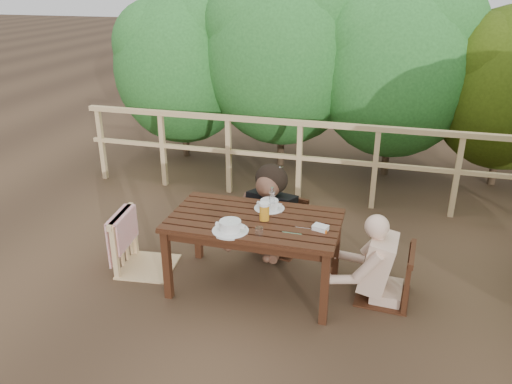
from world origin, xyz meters
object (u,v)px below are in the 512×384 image
(chair_far, at_px, (279,205))
(beer_glass, at_px, (264,212))
(tumbler, at_px, (259,232))
(chair_left, at_px, (144,219))
(diner_right, at_px, (393,233))
(soup_far, at_px, (269,205))
(soup_near, at_px, (230,226))
(bottle, at_px, (272,200))
(butter_tub, at_px, (320,228))
(table, at_px, (254,254))
(woman, at_px, (280,181))
(chair_right, at_px, (388,250))

(chair_far, xyz_separation_m, beer_glass, (0.05, -0.76, 0.28))
(tumbler, bearing_deg, chair_left, 165.27)
(diner_right, xyz_separation_m, soup_far, (-1.07, 0.08, 0.08))
(soup_near, xyz_separation_m, tumbler, (0.24, -0.01, -0.01))
(bottle, distance_m, butter_tub, 0.53)
(chair_left, relative_size, tumbler, 13.66)
(chair_left, height_order, soup_far, chair_left)
(table, relative_size, bottle, 6.10)
(chair_left, distance_m, diner_right, 2.21)
(chair_far, xyz_separation_m, woman, (0.00, 0.02, 0.25))
(soup_near, xyz_separation_m, butter_tub, (0.69, 0.20, -0.02))
(woman, height_order, beer_glass, woman)
(chair_left, xyz_separation_m, butter_tub, (1.63, -0.10, 0.17))
(chair_far, xyz_separation_m, chair_right, (1.07, -0.61, -0.01))
(bottle, bearing_deg, soup_near, -117.68)
(table, distance_m, soup_far, 0.45)
(woman, bearing_deg, butter_tub, 135.50)
(chair_far, relative_size, chair_right, 1.02)
(bottle, bearing_deg, soup_far, 124.50)
(chair_far, xyz_separation_m, butter_tub, (0.53, -0.82, 0.22))
(soup_near, xyz_separation_m, bottle, (0.23, 0.45, 0.07))
(chair_far, height_order, tumbler, chair_far)
(chair_right, xyz_separation_m, diner_right, (0.03, 0.00, 0.17))
(chair_right, bearing_deg, table, -78.73)
(chair_far, relative_size, soup_far, 3.49)
(soup_far, distance_m, butter_tub, 0.58)
(diner_right, height_order, butter_tub, diner_right)
(beer_glass, xyz_separation_m, butter_tub, (0.48, -0.06, -0.06))
(tumbler, bearing_deg, beer_glass, 96.13)
(chair_left, distance_m, bottle, 1.21)
(chair_far, height_order, soup_near, chair_far)
(chair_far, xyz_separation_m, soup_far, (0.03, -0.53, 0.24))
(chair_left, bearing_deg, tumbler, -111.11)
(chair_far, xyz_separation_m, tumbler, (0.08, -1.03, 0.24))
(soup_near, relative_size, butter_tub, 2.42)
(diner_right, distance_m, soup_near, 1.34)
(chair_left, height_order, beer_glass, chair_left)
(table, xyz_separation_m, soup_near, (-0.13, -0.27, 0.38))
(beer_glass, bearing_deg, butter_tub, -7.15)
(chair_far, bearing_deg, soup_near, -85.77)
(beer_glass, bearing_deg, chair_far, 93.68)
(butter_tub, bearing_deg, woman, 138.81)
(chair_far, distance_m, butter_tub, 1.01)
(chair_left, bearing_deg, chair_right, -93.50)
(chair_left, distance_m, soup_near, 1.01)
(chair_left, relative_size, diner_right, 0.83)
(woman, xyz_separation_m, beer_glass, (0.05, -0.78, 0.03))
(chair_left, height_order, diner_right, diner_right)
(chair_far, bearing_deg, chair_right, -16.42)
(beer_glass, distance_m, butter_tub, 0.49)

